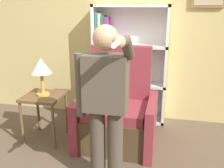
{
  "coord_description": "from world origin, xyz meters",
  "views": [
    {
      "loc": [
        0.78,
        -1.92,
        1.76
      ],
      "look_at": [
        0.22,
        0.65,
        0.94
      ],
      "focal_mm": 42.0,
      "sensor_mm": 36.0,
      "label": 1
    }
  ],
  "objects_px": {
    "side_table": "(44,102)",
    "table_lamp": "(41,68)",
    "bookcase": "(123,65)",
    "armchair": "(118,115)",
    "person_standing": "(106,101)"
  },
  "relations": [
    {
      "from": "bookcase",
      "to": "side_table",
      "type": "xyz_separation_m",
      "value": [
        -0.89,
        -0.87,
        -0.34
      ]
    },
    {
      "from": "bookcase",
      "to": "side_table",
      "type": "height_order",
      "value": "bookcase"
    },
    {
      "from": "person_standing",
      "to": "side_table",
      "type": "bearing_deg",
      "value": 143.57
    },
    {
      "from": "armchair",
      "to": "person_standing",
      "type": "xyz_separation_m",
      "value": [
        0.05,
        -0.86,
        0.52
      ]
    },
    {
      "from": "side_table",
      "to": "table_lamp",
      "type": "height_order",
      "value": "table_lamp"
    },
    {
      "from": "side_table",
      "to": "table_lamp",
      "type": "bearing_deg",
      "value": -90.0
    },
    {
      "from": "armchair",
      "to": "side_table",
      "type": "height_order",
      "value": "armchair"
    },
    {
      "from": "person_standing",
      "to": "table_lamp",
      "type": "bearing_deg",
      "value": 143.57
    },
    {
      "from": "bookcase",
      "to": "table_lamp",
      "type": "xyz_separation_m",
      "value": [
        -0.89,
        -0.87,
        0.12
      ]
    },
    {
      "from": "person_standing",
      "to": "side_table",
      "type": "xyz_separation_m",
      "value": [
        -1.01,
        0.75,
        -0.38
      ]
    },
    {
      "from": "side_table",
      "to": "table_lamp",
      "type": "relative_size",
      "value": 1.28
    },
    {
      "from": "person_standing",
      "to": "side_table",
      "type": "height_order",
      "value": "person_standing"
    },
    {
      "from": "armchair",
      "to": "side_table",
      "type": "distance_m",
      "value": 0.97
    },
    {
      "from": "table_lamp",
      "to": "side_table",
      "type": "bearing_deg",
      "value": 90.0
    },
    {
      "from": "bookcase",
      "to": "side_table",
      "type": "relative_size",
      "value": 2.81
    }
  ]
}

